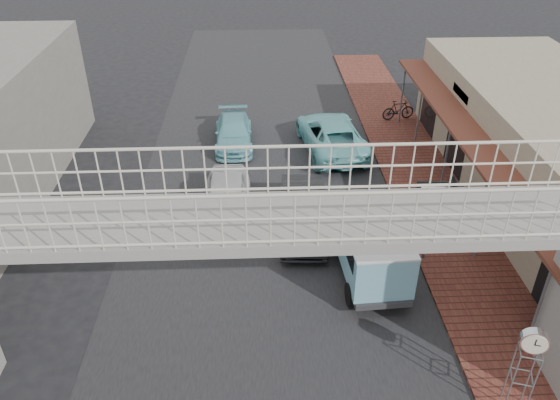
{
  "coord_description": "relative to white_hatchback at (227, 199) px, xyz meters",
  "views": [
    {
      "loc": [
        -0.17,
        -13.07,
        11.34
      ],
      "look_at": [
        0.48,
        2.12,
        1.8
      ],
      "focal_mm": 35.0,
      "sensor_mm": 36.0,
      "label": 1
    }
  ],
  "objects": [
    {
      "name": "angkot_far",
      "position": [
        0.07,
        5.95,
        -0.14
      ],
      "size": [
        1.8,
        4.15,
        1.19
      ],
      "primitive_type": "imported",
      "rotation": [
        0.0,
        0.0,
        0.03
      ],
      "color": "#73BEC7",
      "rests_on": "ground"
    },
    {
      "name": "road_strip",
      "position": [
        1.4,
        -4.0,
        -0.73
      ],
      "size": [
        10.0,
        60.0,
        0.01
      ],
      "primitive_type": "cube",
      "color": "black",
      "rests_on": "ground"
    },
    {
      "name": "motorcycle_far",
      "position": [
        8.28,
        8.3,
        -0.13
      ],
      "size": [
        1.75,
        0.8,
        1.01
      ],
      "primitive_type": "imported",
      "rotation": [
        0.0,
        0.0,
        1.77
      ],
      "color": "black",
      "rests_on": "sidewalk"
    },
    {
      "name": "arrow_sign",
      "position": [
        7.34,
        -3.05,
        1.82
      ],
      "size": [
        1.78,
        1.14,
        3.03
      ],
      "rotation": [
        0.0,
        0.0,
        -0.08
      ],
      "color": "#59595B",
      "rests_on": "sidewalk"
    },
    {
      "name": "sidewalk",
      "position": [
        7.9,
        -1.0,
        -0.68
      ],
      "size": [
        3.0,
        40.0,
        0.1
      ],
      "primitive_type": "cube",
      "color": "brown",
      "rests_on": "ground"
    },
    {
      "name": "angkot_curb",
      "position": [
        4.53,
        5.26,
        0.01
      ],
      "size": [
        3.17,
        5.66,
        1.49
      ],
      "primitive_type": "imported",
      "rotation": [
        0.0,
        0.0,
        3.27
      ],
      "color": "#76C8CC",
      "rests_on": "ground"
    },
    {
      "name": "ground",
      "position": [
        1.4,
        -4.0,
        -0.73
      ],
      "size": [
        120.0,
        120.0,
        0.0
      ],
      "primitive_type": "plane",
      "color": "black",
      "rests_on": "ground"
    },
    {
      "name": "footbridge",
      "position": [
        1.4,
        -8.0,
        2.44
      ],
      "size": [
        16.4,
        2.4,
        6.34
      ],
      "color": "gray",
      "rests_on": "ground"
    },
    {
      "name": "angkot_van",
      "position": [
        4.6,
        -3.6,
        0.54
      ],
      "size": [
        2.11,
        4.19,
        2.0
      ],
      "rotation": [
        0.0,
        0.0,
        0.06
      ],
      "color": "black",
      "rests_on": "ground"
    },
    {
      "name": "motorcycle_near",
      "position": [
        6.7,
        -0.14,
        -0.16
      ],
      "size": [
        1.9,
        0.99,
        0.95
      ],
      "primitive_type": "imported",
      "rotation": [
        0.0,
        0.0,
        1.78
      ],
      "color": "black",
      "rests_on": "sidewalk"
    },
    {
      "name": "white_hatchback",
      "position": [
        0.0,
        0.0,
        0.0
      ],
      "size": [
        1.73,
        4.3,
        1.47
      ],
      "primitive_type": "imported",
      "rotation": [
        0.0,
        0.0,
        -0.0
      ],
      "color": "silver",
      "rests_on": "ground"
    },
    {
      "name": "street_clock",
      "position": [
        7.19,
        -8.8,
        1.47
      ],
      "size": [
        0.66,
        0.61,
        2.54
      ],
      "rotation": [
        0.0,
        0.0,
        -0.3
      ],
      "color": "#59595B",
      "rests_on": "sidewalk"
    },
    {
      "name": "dark_sedan",
      "position": [
        2.73,
        -1.06,
        0.0
      ],
      "size": [
        1.8,
        4.54,
        1.47
      ],
      "primitive_type": "imported",
      "rotation": [
        0.0,
        0.0,
        -0.06
      ],
      "color": "black",
      "rests_on": "ground"
    }
  ]
}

